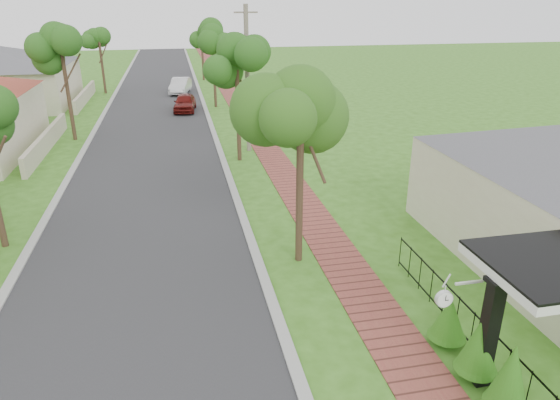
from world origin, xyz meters
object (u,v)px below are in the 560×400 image
object	(u,v)px
parked_car_white	(180,86)
utility_pole	(247,80)
parked_car_red	(185,103)
near_tree	(301,108)
porch_post	(488,337)
station_clock	(446,297)

from	to	relation	value
parked_car_white	utility_pole	size ratio (longest dim) A/B	0.53
parked_car_red	near_tree	distance (m)	24.29
porch_post	parked_car_white	size ratio (longest dim) A/B	0.63
parked_car_red	utility_pole	bearing A→B (deg)	-67.94
utility_pole	parked_car_white	bearing A→B (deg)	99.72
near_tree	station_clock	size ratio (longest dim) A/B	5.81
utility_pole	station_clock	size ratio (longest dim) A/B	7.18
near_tree	parked_car_red	bearing A→B (deg)	96.73
porch_post	near_tree	bearing A→B (deg)	113.30
parked_car_white	near_tree	world-z (taller)	near_tree
porch_post	parked_car_white	bearing A→B (deg)	98.41
parked_car_white	station_clock	size ratio (longest dim) A/B	3.82
utility_pole	station_clock	xyz separation A→B (m)	(1.46, -18.25, -1.86)
parked_car_white	near_tree	xyz separation A→B (m)	(2.94, -31.49, 4.20)
porch_post	station_clock	size ratio (longest dim) A/B	2.41
parked_car_white	near_tree	distance (m)	31.90
station_clock	parked_car_red	bearing A→B (deg)	98.80
porch_post	station_clock	xyz separation A→B (m)	(-0.85, 0.40, 0.83)
utility_pole	station_clock	bearing A→B (deg)	-85.43
porch_post	utility_pole	distance (m)	18.98
parked_car_red	parked_car_white	world-z (taller)	parked_car_white
porch_post	parked_car_white	world-z (taller)	porch_post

